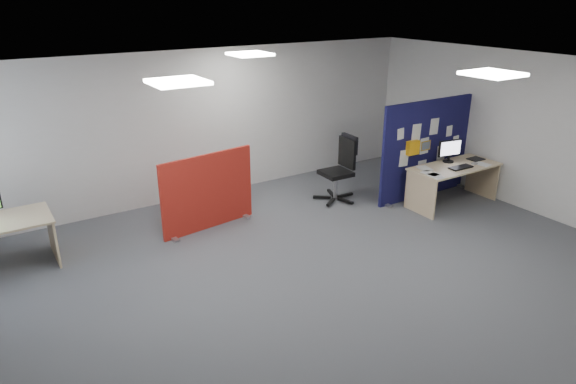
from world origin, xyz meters
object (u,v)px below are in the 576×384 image
main_desk (452,174)px  monitor_main (450,150)px  navy_divider (427,149)px  red_divider (208,192)px  office_chair (341,164)px

main_desk → monitor_main: 0.44m
navy_divider → monitor_main: navy_divider is taller
monitor_main → red_divider: size_ratio=0.28×
navy_divider → main_desk: bearing=-78.1°
main_desk → red_divider: red_divider is taller
monitor_main → red_divider: 4.38m
red_divider → office_chair: 2.58m
navy_divider → monitor_main: bearing=-63.2°
navy_divider → red_divider: navy_divider is taller
navy_divider → main_desk: navy_divider is taller
monitor_main → red_divider: red_divider is taller
navy_divider → main_desk: (0.11, -0.53, -0.35)m
navy_divider → office_chair: navy_divider is taller
main_desk → monitor_main: monitor_main is taller
main_desk → navy_divider: bearing=101.9°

